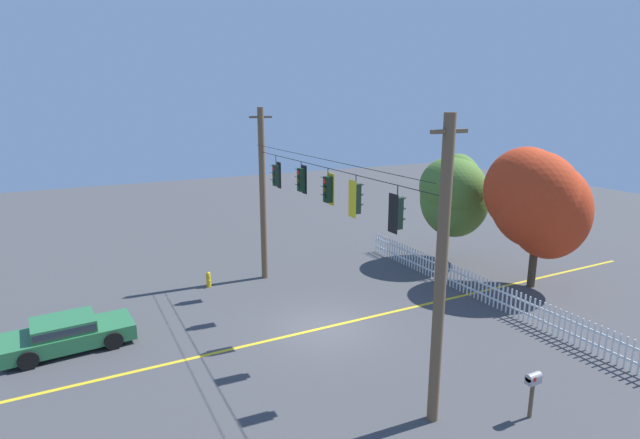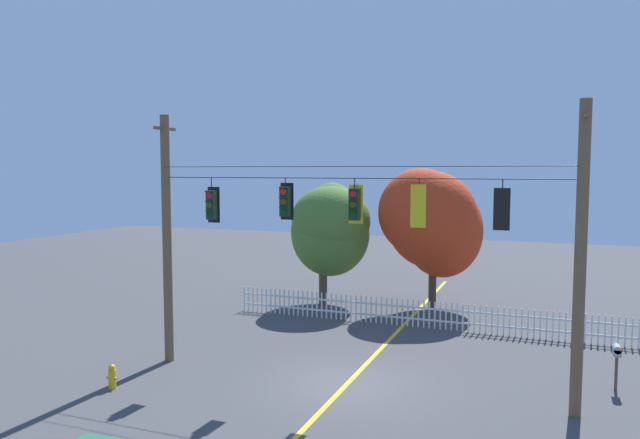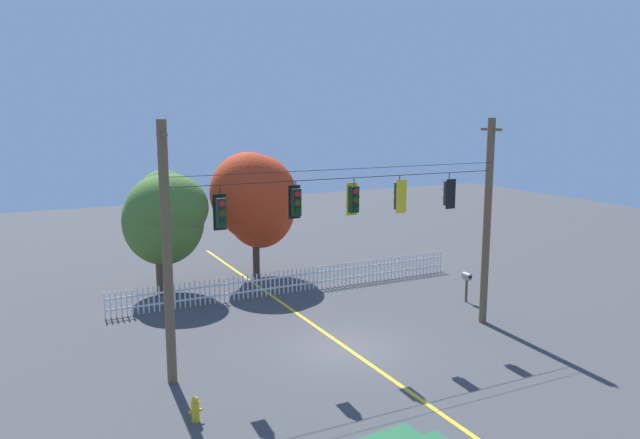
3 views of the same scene
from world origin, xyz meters
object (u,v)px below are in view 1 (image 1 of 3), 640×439
traffic_signal_westbound_side (301,180)px  traffic_signal_southbound_primary (276,175)px  traffic_signal_eastbound_side (355,198)px  autumn_maple_near_fence (454,193)px  traffic_signal_northbound_secondary (397,213)px  parked_car (67,333)px  traffic_signal_northbound_primary (328,189)px  fire_hydrant (209,279)px  roadside_mailbox (533,381)px  autumn_maple_mid (536,201)px

traffic_signal_westbound_side → traffic_signal_southbound_primary: bearing=180.0°
traffic_signal_eastbound_side → autumn_maple_near_fence: size_ratio=0.23×
traffic_signal_northbound_secondary → parked_car: size_ratio=0.32×
traffic_signal_southbound_primary → traffic_signal_northbound_primary: same height
fire_hydrant → autumn_maple_near_fence: bearing=80.4°
traffic_signal_southbound_primary → roadside_mailbox: (12.18, 2.44, -4.25)m
traffic_signal_southbound_primary → autumn_maple_near_fence: 10.19m
traffic_signal_eastbound_side → autumn_maple_near_fence: bearing=122.3°
traffic_signal_eastbound_side → fire_hydrant: traffic_signal_eastbound_side is taller
traffic_signal_southbound_primary → traffic_signal_eastbound_side: bearing=-0.2°
traffic_signal_southbound_primary → traffic_signal_northbound_primary: size_ratio=1.09×
traffic_signal_westbound_side → traffic_signal_eastbound_side: bearing=-0.3°
traffic_signal_southbound_primary → traffic_signal_westbound_side: (2.62, -0.00, 0.16)m
fire_hydrant → traffic_signal_southbound_primary: bearing=58.1°
parked_car → traffic_signal_northbound_primary: bearing=71.6°
traffic_signal_westbound_side → traffic_signal_eastbound_side: 4.15m
autumn_maple_near_fence → parked_car: 19.23m
traffic_signal_southbound_primary → autumn_maple_near_fence: traffic_signal_southbound_primary is taller
traffic_signal_northbound_primary → autumn_maple_near_fence: size_ratio=0.23×
parked_car → autumn_maple_near_fence: bearing=94.5°
parked_car → roadside_mailbox: roadside_mailbox is taller
parked_car → traffic_signal_westbound_side: bearing=85.4°
traffic_signal_northbound_primary → autumn_maple_near_fence: bearing=113.8°
fire_hydrant → roadside_mailbox: bearing=20.7°
autumn_maple_near_fence → parked_car: size_ratio=1.35×
autumn_maple_mid → parked_car: 20.05m
traffic_signal_northbound_primary → traffic_signal_northbound_secondary: (4.17, -0.02, -0.03)m
traffic_signal_northbound_primary → fire_hydrant: 8.84m
fire_hydrant → roadside_mailbox: (13.95, 5.28, 0.75)m
traffic_signal_westbound_side → traffic_signal_eastbound_side: size_ratio=0.94×
autumn_maple_near_fence → fire_hydrant: (-2.18, -12.90, -3.41)m
traffic_signal_northbound_primary → traffic_signal_southbound_primary: bearing=180.0°
roadside_mailbox → traffic_signal_westbound_side: bearing=-165.7°
traffic_signal_westbound_side → traffic_signal_northbound_secondary: size_ratio=0.95×
autumn_maple_near_fence → roadside_mailbox: autumn_maple_near_fence is taller
traffic_signal_northbound_primary → roadside_mailbox: bearing=18.4°
autumn_maple_near_fence → roadside_mailbox: 14.28m
traffic_signal_southbound_primary → fire_hydrant: bearing=-121.9°
traffic_signal_westbound_side → traffic_signal_northbound_secondary: 6.40m
traffic_signal_southbound_primary → autumn_maple_mid: size_ratio=0.22×
traffic_signal_northbound_primary → traffic_signal_eastbound_side: 1.91m
autumn_maple_mid → fire_hydrant: bearing=-117.2°
traffic_signal_eastbound_side → traffic_signal_northbound_secondary: 2.25m
autumn_maple_mid → parked_car: autumn_maple_mid is taller
parked_car → fire_hydrant: parked_car is taller
traffic_signal_eastbound_side → traffic_signal_northbound_secondary: size_ratio=1.00×
traffic_signal_southbound_primary → traffic_signal_westbound_side: bearing=-0.0°
traffic_signal_northbound_secondary → fire_hydrant: size_ratio=1.85×
traffic_signal_westbound_side → traffic_signal_northbound_primary: (2.24, 0.00, -0.04)m
autumn_maple_near_fence → parked_car: bearing=-85.5°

